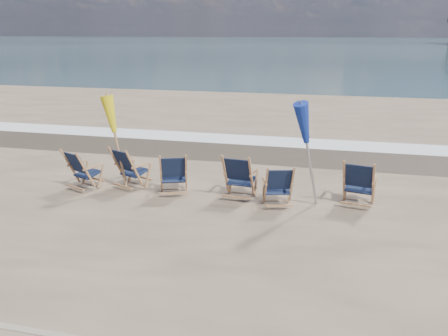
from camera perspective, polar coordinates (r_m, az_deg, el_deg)
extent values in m
plane|color=#324B53|center=(134.19, 12.80, 15.59)|extent=(400.00, 400.00, 0.00)
cube|color=silver|center=(15.00, 5.32, 3.57)|extent=(200.00, 1.40, 0.01)
cube|color=#42362A|center=(13.56, 4.43, 2.09)|extent=(200.00, 2.60, 0.00)
cylinder|color=#AC784D|center=(10.48, -13.75, 3.20)|extent=(0.06, 0.06, 2.20)
cone|color=yellow|center=(10.35, -14.00, 6.54)|extent=(0.30, 0.30, 0.85)
cylinder|color=#A5A5AD|center=(9.03, 11.16, 1.77)|extent=(0.06, 0.06, 2.40)
cone|color=navy|center=(8.86, 11.43, 6.29)|extent=(0.30, 0.30, 0.85)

